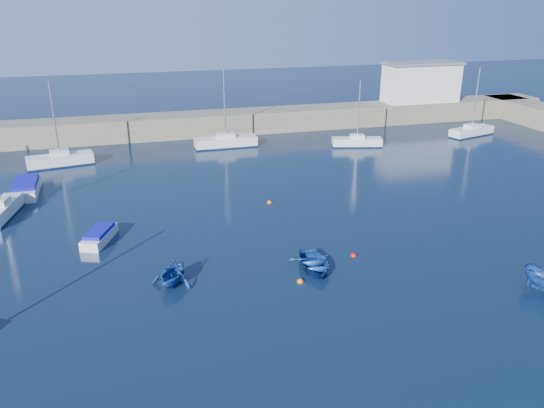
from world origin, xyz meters
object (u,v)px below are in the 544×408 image
object	(u,v)px
harbor_office	(421,83)
sailboat_8	(471,131)
sailboat_7	(357,142)
dinghy_center	(314,264)
motorboat_2	(26,187)
dinghy_left	(173,273)
sailboat_3	(2,210)
motorboat_1	(99,236)
sailboat_6	(226,142)
sailboat_5	(60,160)

from	to	relation	value
harbor_office	sailboat_8	world-z (taller)	sailboat_8
sailboat_7	dinghy_center	size ratio (longest dim) A/B	1.97
sailboat_7	motorboat_2	bearing A→B (deg)	115.89
harbor_office	dinghy_left	size ratio (longest dim) A/B	3.47
sailboat_3	motorboat_2	distance (m)	5.47
motorboat_2	sailboat_7	bearing A→B (deg)	9.49
sailboat_3	sailboat_8	distance (m)	52.43
sailboat_7	motorboat_1	distance (m)	33.49
sailboat_6	sailboat_8	size ratio (longest dim) A/B	1.12
sailboat_6	dinghy_center	world-z (taller)	sailboat_6
sailboat_3	dinghy_left	xyz separation A→B (m)	(11.53, -14.03, 0.16)
sailboat_3	dinghy_center	xyz separation A→B (m)	(20.13, -14.55, -0.21)
sailboat_7	dinghy_left	xyz separation A→B (m)	(-23.53, -26.07, 0.21)
motorboat_1	dinghy_left	distance (m)	8.57
sailboat_3	dinghy_center	world-z (taller)	sailboat_3
harbor_office	sailboat_7	bearing A→B (deg)	-142.57
sailboat_7	sailboat_8	xyz separation A→B (m)	(15.75, 0.88, 0.01)
harbor_office	sailboat_7	size ratio (longest dim) A/B	1.35
sailboat_8	dinghy_center	size ratio (longest dim) A/B	2.18
sailboat_8	dinghy_center	world-z (taller)	sailboat_8
sailboat_8	motorboat_1	distance (m)	47.74
motorboat_2	dinghy_left	bearing A→B (deg)	-63.08
harbor_office	sailboat_7	xyz separation A→B (m)	(-14.06, -10.76, -4.55)
sailboat_5	motorboat_1	xyz separation A→B (m)	(4.12, -19.80, -0.23)
sailboat_5	sailboat_8	distance (m)	47.68
harbor_office	motorboat_1	bearing A→B (deg)	-144.91
sailboat_6	motorboat_1	xyz separation A→B (m)	(-13.35, -22.49, -0.21)
sailboat_7	dinghy_left	bearing A→B (deg)	152.74
sailboat_6	sailboat_7	xyz separation A→B (m)	(14.46, -3.84, -0.08)
sailboat_8	sailboat_3	bearing A→B (deg)	88.51
harbor_office	sailboat_5	bearing A→B (deg)	-168.18
sailboat_5	dinghy_center	distance (m)	32.53
sailboat_5	motorboat_1	bearing A→B (deg)	-179.05
harbor_office	dinghy_center	size ratio (longest dim) A/B	2.66
sailboat_5	sailboat_8	size ratio (longest dim) A/B	1.03
sailboat_8	dinghy_left	distance (m)	47.64
harbor_office	dinghy_left	xyz separation A→B (m)	(-37.59, -36.83, -4.34)
sailboat_6	motorboat_1	world-z (taller)	sailboat_6
sailboat_3	motorboat_1	world-z (taller)	sailboat_3
harbor_office	motorboat_2	world-z (taller)	harbor_office
sailboat_8	dinghy_center	distance (m)	41.19
sailboat_3	sailboat_6	distance (m)	26.01
sailboat_5	motorboat_2	xyz separation A→B (m)	(-2.14, -7.81, -0.11)
motorboat_2	dinghy_left	xyz separation A→B (m)	(10.54, -19.40, 0.22)
sailboat_6	sailboat_7	bearing A→B (deg)	-105.23
sailboat_5	dinghy_center	size ratio (longest dim) A/B	2.24
sailboat_5	sailboat_8	xyz separation A→B (m)	(47.68, -0.26, -0.09)
sailboat_5	dinghy_left	bearing A→B (deg)	-173.65
motorboat_2	harbor_office	bearing A→B (deg)	18.32
sailboat_5	sailboat_3	bearing A→B (deg)	155.82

